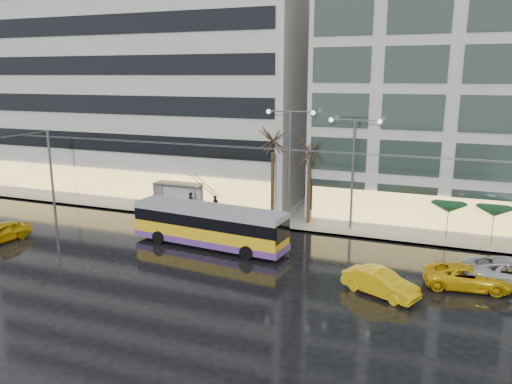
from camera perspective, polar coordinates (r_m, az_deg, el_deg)
The scene contains 19 objects.
ground at distance 31.97m, azimuth -5.59°, elevation -8.50°, with size 140.00×140.00×0.00m, color black.
sidewalk at distance 43.67m, azimuth 5.02°, elevation -2.39°, with size 80.00×10.00×0.15m, color gray.
kerb at distance 39.13m, azimuth 3.00°, elevation -4.22°, with size 80.00×0.10×0.15m, color slate.
building_left at distance 54.20m, azimuth -12.19°, elevation 12.27°, with size 34.00×14.00×22.00m, color #A2A19B.
trolleybus at distance 35.17m, azimuth -5.36°, elevation -3.99°, with size 11.48×4.90×5.25m.
catenary at distance 37.37m, azimuth 1.08°, elevation 1.58°, with size 42.24×5.12×7.00m.
bus_shelter at distance 44.23m, azimuth -9.19°, elevation 0.21°, with size 4.20×1.60×2.51m.
street_lamp_near at distance 39.43m, azimuth 3.89°, elevation 4.73°, with size 3.96×0.36×9.03m.
street_lamp_far at distance 38.32m, azimuth 11.06°, elevation 3.85°, with size 3.96×0.36×8.53m.
tree_a at distance 39.94m, azimuth 1.94°, elevation 6.45°, with size 3.20×3.20×8.40m.
tree_b at distance 39.34m, azimuth 6.17°, elevation 5.27°, with size 3.20×3.20×7.70m.
parasol_a at distance 38.62m, azimuth 21.16°, elevation -1.69°, with size 2.50×2.50×2.65m.
parasol_b at distance 38.78m, azimuth 25.59°, elevation -2.05°, with size 2.50×2.50×2.65m.
taxi_a at distance 40.60m, azimuth -27.13°, elevation -4.13°, with size 1.67×4.14×1.41m, color #D1A40B.
taxi_b at distance 28.62m, azimuth 14.03°, elevation -10.02°, with size 1.48×4.25×1.40m, color #DFAC0B.
taxi_c at distance 31.03m, azimuth 23.00°, elevation -8.92°, with size 2.20×4.76×1.32m, color #E0AD0B.
pedestrian_a at distance 43.00m, azimuth -7.43°, elevation -0.65°, with size 1.25×1.26×2.19m.
pedestrian_b at distance 43.28m, azimuth -4.74°, elevation -1.37°, with size 0.94×0.90×1.54m.
pedestrian_c at distance 46.61m, azimuth -11.05°, elevation -0.08°, with size 1.12×0.83×2.11m.
Camera 1 is at (13.49, -26.46, 11.83)m, focal length 35.00 mm.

